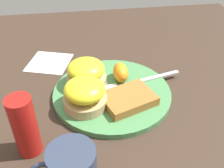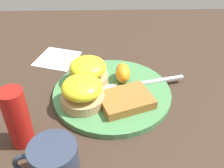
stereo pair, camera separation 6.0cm
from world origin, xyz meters
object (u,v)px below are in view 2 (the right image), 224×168
sandwich_benedict_left (88,72)px  condiment_bottle (17,118)px  orange_wedge (123,73)px  cup (55,165)px  fork (137,84)px  sandwich_benedict_right (82,92)px  hashbrown_patty (126,100)px

sandwich_benedict_left → condiment_bottle: (0.12, 0.17, 0.02)m
orange_wedge → condiment_bottle: 0.27m
cup → condiment_bottle: (0.08, -0.09, 0.02)m
sandwich_benedict_left → cup: bearing=81.0°
sandwich_benedict_left → fork: 0.12m
sandwich_benedict_right → fork: bearing=-153.2°
sandwich_benedict_right → condiment_bottle: size_ratio=0.77×
fork → cup: (0.16, 0.25, 0.03)m
sandwich_benedict_left → orange_wedge: (-0.08, -0.01, -0.01)m
condiment_bottle → sandwich_benedict_left: bearing=-124.6°
sandwich_benedict_right → condiment_bottle: bearing=40.5°
sandwich_benedict_left → orange_wedge: bearing=-176.4°
sandwich_benedict_left → condiment_bottle: bearing=55.4°
sandwich_benedict_left → orange_wedge: size_ratio=1.59×
sandwich_benedict_right → fork: size_ratio=0.45×
orange_wedge → cup: 0.29m
hashbrown_patty → cup: bearing=54.8°
fork → cup: 0.30m
fork → condiment_bottle: condiment_bottle is taller
fork → cup: size_ratio=2.01×
sandwich_benedict_left → hashbrown_patty: (-0.09, 0.08, -0.02)m
sandwich_benedict_right → cup: (0.03, 0.18, -0.00)m
sandwich_benedict_left → hashbrown_patty: 0.12m
sandwich_benedict_left → hashbrown_patty: sandwich_benedict_left is taller
cup → orange_wedge: bearing=-115.2°
sandwich_benedict_right → cup: bearing=79.9°
sandwich_benedict_right → fork: sandwich_benedict_right is taller
sandwich_benedict_right → orange_wedge: sandwich_benedict_right is taller
hashbrown_patty → cup: size_ratio=1.06×
hashbrown_patty → cup: cup is taller
orange_wedge → fork: 0.04m
condiment_bottle → cup: bearing=131.4°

